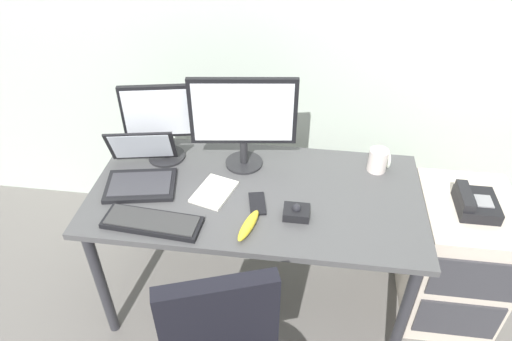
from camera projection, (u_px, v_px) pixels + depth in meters
name	position (u px, v px, depth m)	size (l,w,h in m)	color
ground_plane	(256.00, 292.00, 2.53)	(8.00, 8.00, 0.00)	slate
desk	(256.00, 204.00, 2.13)	(1.49, 0.74, 0.73)	#4B4B4C
file_cabinet	(454.00, 258.00, 2.28)	(0.42, 0.53, 0.68)	beige
desk_phone	(475.00, 203.00, 2.04)	(0.17, 0.20, 0.09)	black
monitor_main	(243.00, 117.00, 2.09)	(0.49, 0.18, 0.46)	#262628
monitor_side	(161.00, 119.00, 2.15)	(0.35, 0.18, 0.39)	#262628
keyboard	(152.00, 222.00, 1.91)	(0.42, 0.17, 0.03)	black
laptop	(141.00, 171.00, 2.12)	(0.36, 0.37, 0.22)	black
trackball_mouse	(296.00, 212.00, 1.94)	(0.11, 0.09, 0.07)	black
coffee_mug	(378.00, 160.00, 2.18)	(0.10, 0.09, 0.11)	silver
paper_notepad	(214.00, 192.00, 2.07)	(0.15, 0.21, 0.01)	white
cell_phone	(257.00, 204.00, 2.01)	(0.07, 0.14, 0.01)	black
banana	(249.00, 225.00, 1.89)	(0.19, 0.04, 0.04)	yellow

